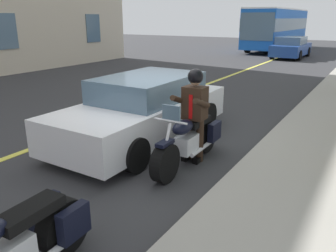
{
  "coord_description": "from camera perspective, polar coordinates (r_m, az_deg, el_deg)",
  "views": [
    {
      "loc": [
        5.5,
        3.83,
        2.59
      ],
      "look_at": [
        0.63,
        0.81,
        0.75
      ],
      "focal_mm": 36.04,
      "sensor_mm": 36.0,
      "label": 1
    }
  ],
  "objects": [
    {
      "name": "rider_main",
      "position": [
        6.16,
        4.48,
        3.14
      ],
      "size": [
        0.62,
        0.55,
        1.74
      ],
      "color": "black",
      "rests_on": "ground_plane"
    },
    {
      "name": "car_silver",
      "position": [
        7.41,
        -3.88,
        2.91
      ],
      "size": [
        4.6,
        1.92,
        1.4
      ],
      "color": "white",
      "rests_on": "ground_plane"
    },
    {
      "name": "lane_center_stripe",
      "position": [
        8.42,
        -14.14,
        -0.62
      ],
      "size": [
        60.0,
        0.16,
        0.01
      ],
      "primitive_type": "cube",
      "color": "#E5DB4C",
      "rests_on": "ground_plane"
    },
    {
      "name": "ground_plane",
      "position": [
        7.19,
        -2.86,
        -3.34
      ],
      "size": [
        80.0,
        80.0,
        0.0
      ],
      "primitive_type": "plane",
      "color": "#333335"
    },
    {
      "name": "motorcycle_main",
      "position": [
        6.17,
        3.59,
        -2.49
      ],
      "size": [
        2.21,
        0.61,
        1.26
      ],
      "color": "black",
      "rests_on": "ground_plane"
    },
    {
      "name": "bus_near",
      "position": [
        30.65,
        18.0,
        15.66
      ],
      "size": [
        11.05,
        2.7,
        3.3
      ],
      "color": "blue",
      "rests_on": "ground_plane"
    },
    {
      "name": "car_dark",
      "position": [
        24.81,
        20.1,
        12.38
      ],
      "size": [
        4.6,
        1.92,
        1.4
      ],
      "color": "navy",
      "rests_on": "ground_plane"
    }
  ]
}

